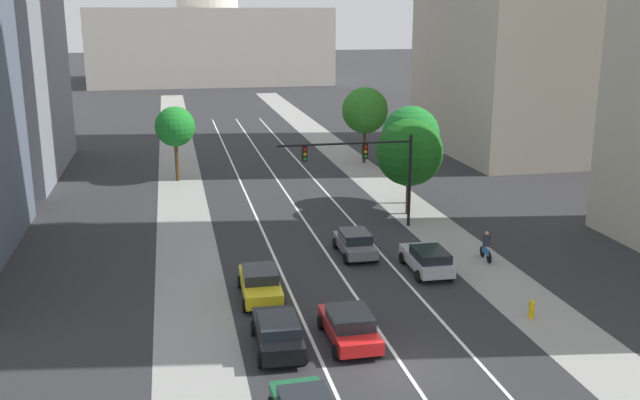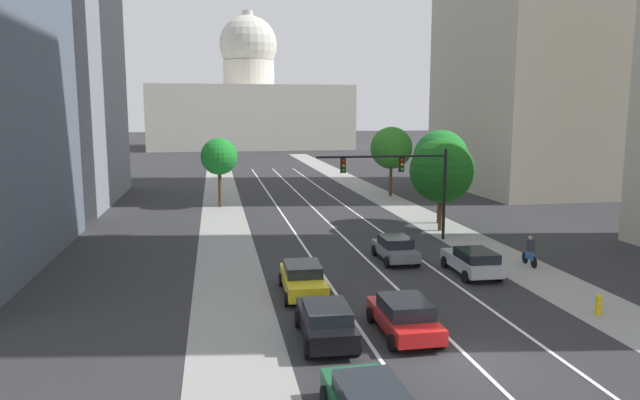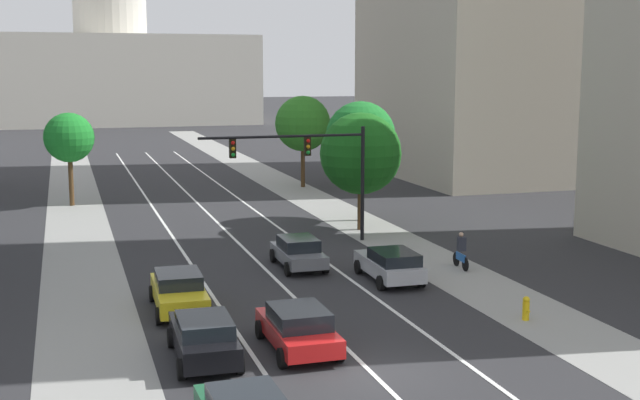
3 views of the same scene
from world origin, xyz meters
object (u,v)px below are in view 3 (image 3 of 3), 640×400
at_px(car_yellow, 179,291).
at_px(street_tree_near_right, 361,137).
at_px(capitol_building, 112,66).
at_px(street_tree_mid_right, 361,154).
at_px(car_black, 204,337).
at_px(traffic_signal_mast, 310,159).
at_px(car_gray, 298,252).
at_px(car_red, 298,328).
at_px(street_tree_far_right, 303,124).
at_px(street_tree_mid_left, 69,138).
at_px(car_silver, 390,264).
at_px(fire_hydrant, 526,308).
at_px(cyclist, 461,251).

bearing_deg(car_yellow, street_tree_near_right, -38.00).
distance_m(capitol_building, street_tree_near_right, 101.43).
xyz_separation_m(car_yellow, street_tree_near_right, (13.13, 15.84, 4.34)).
height_order(car_yellow, street_tree_mid_right, street_tree_mid_right).
xyz_separation_m(car_black, traffic_signal_mast, (8.30, 16.05, 3.72)).
bearing_deg(traffic_signal_mast, car_black, -117.36).
bearing_deg(street_tree_mid_right, car_gray, -127.11).
bearing_deg(street_tree_near_right, car_red, -114.91).
bearing_deg(capitol_building, street_tree_far_right, -83.96).
relative_size(capitol_building, street_tree_mid_right, 6.83).
xyz_separation_m(car_yellow, street_tree_mid_left, (-3.56, 26.82, 3.80)).
distance_m(car_yellow, street_tree_near_right, 21.03).
relative_size(car_gray, traffic_signal_mast, 0.47).
xyz_separation_m(car_silver, street_tree_mid_right, (2.76, 11.40, 3.62)).
relative_size(fire_hydrant, street_tree_mid_left, 0.15).
distance_m(car_yellow, street_tree_far_right, 33.92).
distance_m(fire_hydrant, street_tree_mid_left, 35.70).
distance_m(street_tree_far_right, street_tree_mid_right, 17.74).
xyz_separation_m(car_yellow, car_gray, (6.24, 5.29, -0.03)).
relative_size(fire_hydrant, street_tree_near_right, 0.13).
height_order(car_black, car_silver, car_black).
distance_m(car_red, car_gray, 11.43).
bearing_deg(street_tree_mid_right, street_tree_far_right, 84.57).
distance_m(car_black, fire_hydrant, 12.03).
bearing_deg(car_black, traffic_signal_mast, -25.67).
height_order(capitol_building, traffic_signal_mast, capitol_building).
bearing_deg(capitol_building, car_red, -90.73).
distance_m(car_red, street_tree_near_right, 24.16).
relative_size(car_gray, street_tree_far_right, 0.59).
bearing_deg(car_silver, street_tree_far_right, -7.26).
distance_m(capitol_building, car_red, 122.86).
distance_m(street_tree_mid_left, street_tree_near_right, 19.98).
bearing_deg(car_yellow, car_red, -149.68).
distance_m(street_tree_mid_left, street_tree_far_right, 17.79).
xyz_separation_m(cyclist, street_tree_far_right, (0.46, 27.88, 4.09)).
height_order(car_red, street_tree_near_right, street_tree_near_right).
distance_m(car_black, traffic_signal_mast, 18.45).
xyz_separation_m(capitol_building, cyclist, (8.66, -114.00, -8.71)).
relative_size(capitol_building, street_tree_far_right, 6.48).
bearing_deg(car_red, car_gray, -15.92).
bearing_deg(capitol_building, street_tree_mid_left, -95.23).
xyz_separation_m(car_black, car_yellow, (0.00, 5.78, -0.01)).
xyz_separation_m(car_silver, car_gray, (-3.12, 3.62, -0.02)).
height_order(car_gray, street_tree_far_right, street_tree_far_right).
relative_size(car_red, car_silver, 1.00).
bearing_deg(car_yellow, car_black, -178.38).
height_order(capitol_building, street_tree_mid_left, capitol_building).
relative_size(car_yellow, street_tree_near_right, 0.65).
bearing_deg(car_black, car_red, -86.88).
height_order(capitol_building, street_tree_near_right, capitol_building).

